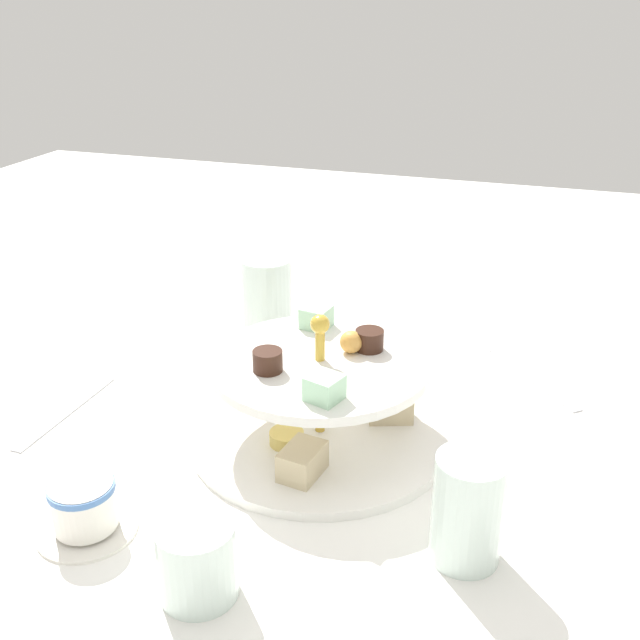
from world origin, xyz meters
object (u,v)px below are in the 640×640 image
object	(u,v)px
water_glass_tall_right	(267,302)
butter_knife_left	(533,378)
tiered_serving_stand	(320,404)
teacup_with_saucer	(84,508)
water_glass_mid_back	(468,509)
butter_knife_right	(66,411)
water_glass_short_left	(197,560)

from	to	relation	value
water_glass_tall_right	butter_knife_left	distance (m)	0.35
tiered_serving_stand	butter_knife_left	bearing A→B (deg)	134.70
tiered_serving_stand	butter_knife_left	xyz separation A→B (m)	(-0.21, 0.21, -0.04)
teacup_with_saucer	water_glass_mid_back	world-z (taller)	water_glass_mid_back
water_glass_tall_right	butter_knife_right	world-z (taller)	water_glass_tall_right
tiered_serving_stand	butter_knife_right	bearing A→B (deg)	-82.11
teacup_with_saucer	water_glass_mid_back	size ratio (longest dim) A/B	0.91
water_glass_short_left	butter_knife_left	distance (m)	0.51
water_glass_tall_right	water_glass_mid_back	size ratio (longest dim) A/B	1.22
water_glass_tall_right	butter_knife_right	bearing A→B (deg)	-32.18
teacup_with_saucer	butter_knife_left	distance (m)	0.55
butter_knife_left	water_glass_mid_back	xyz separation A→B (m)	(0.34, -0.04, 0.05)
butter_knife_left	butter_knife_right	distance (m)	0.56
water_glass_tall_right	butter_knife_right	xyz separation A→B (m)	(0.24, -0.15, -0.06)
water_glass_tall_right	water_glass_mid_back	bearing A→B (deg)	43.04
water_glass_tall_right	water_glass_mid_back	world-z (taller)	water_glass_tall_right
tiered_serving_stand	water_glass_tall_right	distance (m)	0.25
teacup_with_saucer	butter_knife_left	xyz separation A→B (m)	(-0.41, 0.36, -0.02)
water_glass_short_left	water_glass_mid_back	size ratio (longest dim) A/B	0.67
tiered_serving_stand	water_glass_mid_back	bearing A→B (deg)	52.13
tiered_serving_stand	butter_knife_right	distance (m)	0.30
water_glass_short_left	water_glass_mid_back	xyz separation A→B (m)	(-0.11, 0.20, 0.02)
teacup_with_saucer	tiered_serving_stand	bearing A→B (deg)	143.75
butter_knife_right	water_glass_mid_back	distance (m)	0.48
tiered_serving_stand	water_glass_short_left	world-z (taller)	tiered_serving_stand
water_glass_tall_right	butter_knife_right	size ratio (longest dim) A/B	0.71
tiered_serving_stand	water_glass_short_left	distance (m)	0.24
tiered_serving_stand	butter_knife_right	xyz separation A→B (m)	(0.04, -0.29, -0.04)
teacup_with_saucer	butter_knife_right	size ratio (longest dim) A/B	0.53
water_glass_mid_back	teacup_with_saucer	bearing A→B (deg)	-77.55
tiered_serving_stand	water_glass_mid_back	world-z (taller)	tiered_serving_stand
tiered_serving_stand	butter_knife_right	size ratio (longest dim) A/B	1.64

